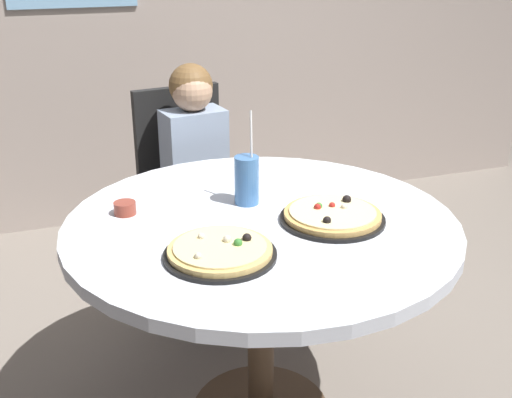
{
  "coord_description": "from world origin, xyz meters",
  "views": [
    {
      "loc": [
        -0.61,
        -1.69,
        1.56
      ],
      "look_at": [
        0.0,
        0.05,
        0.8
      ],
      "focal_mm": 44.59,
      "sensor_mm": 36.0,
      "label": 1
    }
  ],
  "objects_px": {
    "chair_wooden": "(187,182)",
    "diner_child": "(203,205)",
    "pizza_veggie": "(220,251)",
    "pizza_cheese": "(332,216)",
    "sauce_bowl": "(125,208)",
    "soda_cup": "(248,180)",
    "dining_table": "(261,248)"
  },
  "relations": [
    {
      "from": "dining_table",
      "to": "chair_wooden",
      "type": "height_order",
      "value": "chair_wooden"
    },
    {
      "from": "chair_wooden",
      "to": "diner_child",
      "type": "relative_size",
      "value": 0.88
    },
    {
      "from": "pizza_veggie",
      "to": "pizza_cheese",
      "type": "bearing_deg",
      "value": 16.44
    },
    {
      "from": "dining_table",
      "to": "sauce_bowl",
      "type": "relative_size",
      "value": 17.46
    },
    {
      "from": "diner_child",
      "to": "pizza_cheese",
      "type": "distance_m",
      "value": 0.93
    },
    {
      "from": "diner_child",
      "to": "soda_cup",
      "type": "height_order",
      "value": "diner_child"
    },
    {
      "from": "chair_wooden",
      "to": "diner_child",
      "type": "distance_m",
      "value": 0.19
    },
    {
      "from": "chair_wooden",
      "to": "sauce_bowl",
      "type": "bearing_deg",
      "value": -115.93
    },
    {
      "from": "pizza_veggie",
      "to": "sauce_bowl",
      "type": "relative_size",
      "value": 4.47
    },
    {
      "from": "sauce_bowl",
      "to": "pizza_cheese",
      "type": "bearing_deg",
      "value": -23.81
    },
    {
      "from": "pizza_veggie",
      "to": "soda_cup",
      "type": "xyz_separation_m",
      "value": [
        0.19,
        0.34,
        0.06
      ]
    },
    {
      "from": "soda_cup",
      "to": "pizza_cheese",
      "type": "bearing_deg",
      "value": -47.9
    },
    {
      "from": "dining_table",
      "to": "pizza_cheese",
      "type": "xyz_separation_m",
      "value": [
        0.2,
        -0.08,
        0.11
      ]
    },
    {
      "from": "dining_table",
      "to": "soda_cup",
      "type": "relative_size",
      "value": 3.99
    },
    {
      "from": "dining_table",
      "to": "pizza_veggie",
      "type": "height_order",
      "value": "pizza_veggie"
    },
    {
      "from": "pizza_veggie",
      "to": "soda_cup",
      "type": "bearing_deg",
      "value": 60.09
    },
    {
      "from": "diner_child",
      "to": "pizza_veggie",
      "type": "bearing_deg",
      "value": -101.61
    },
    {
      "from": "soda_cup",
      "to": "sauce_bowl",
      "type": "distance_m",
      "value": 0.4
    },
    {
      "from": "diner_child",
      "to": "pizza_veggie",
      "type": "xyz_separation_m",
      "value": [
        -0.2,
        -0.98,
        0.28
      ]
    },
    {
      "from": "diner_child",
      "to": "pizza_cheese",
      "type": "relative_size",
      "value": 3.32
    },
    {
      "from": "pizza_cheese",
      "to": "soda_cup",
      "type": "distance_m",
      "value": 0.3
    },
    {
      "from": "pizza_cheese",
      "to": "pizza_veggie",
      "type": "bearing_deg",
      "value": -163.56
    },
    {
      "from": "chair_wooden",
      "to": "pizza_cheese",
      "type": "bearing_deg",
      "value": -78.16
    },
    {
      "from": "chair_wooden",
      "to": "sauce_bowl",
      "type": "xyz_separation_m",
      "value": [
        -0.38,
        -0.78,
        0.24
      ]
    },
    {
      "from": "sauce_bowl",
      "to": "soda_cup",
      "type": "bearing_deg",
      "value": -6.03
    },
    {
      "from": "diner_child",
      "to": "pizza_cheese",
      "type": "bearing_deg",
      "value": -77.33
    },
    {
      "from": "chair_wooden",
      "to": "soda_cup",
      "type": "xyz_separation_m",
      "value": [
        0.02,
        -0.82,
        0.3
      ]
    },
    {
      "from": "soda_cup",
      "to": "sauce_bowl",
      "type": "relative_size",
      "value": 4.38
    },
    {
      "from": "dining_table",
      "to": "soda_cup",
      "type": "xyz_separation_m",
      "value": [
        0.0,
        0.14,
        0.18
      ]
    },
    {
      "from": "diner_child",
      "to": "pizza_veggie",
      "type": "distance_m",
      "value": 1.04
    },
    {
      "from": "diner_child",
      "to": "pizza_cheese",
      "type": "height_order",
      "value": "diner_child"
    },
    {
      "from": "dining_table",
      "to": "chair_wooden",
      "type": "xyz_separation_m",
      "value": [
        -0.01,
        0.96,
        -0.12
      ]
    }
  ]
}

